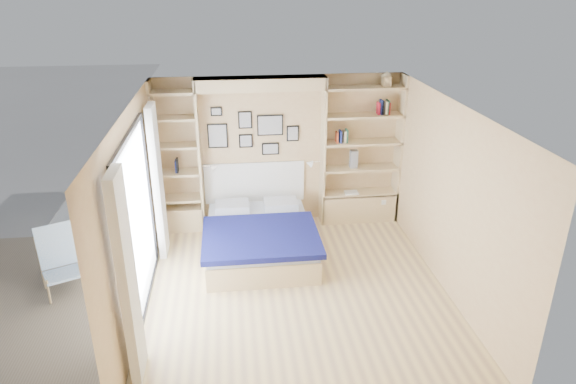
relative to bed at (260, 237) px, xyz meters
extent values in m
plane|color=#DCC07D|center=(0.43, -1.09, -0.27)|extent=(4.50, 4.50, 0.00)
plane|color=tan|center=(0.43, 1.16, 0.98)|extent=(4.00, 0.00, 4.00)
plane|color=tan|center=(0.43, -3.34, 0.98)|extent=(4.00, 0.00, 4.00)
plane|color=tan|center=(-1.57, -1.09, 0.98)|extent=(0.00, 4.50, 4.50)
plane|color=tan|center=(2.43, -1.09, 0.98)|extent=(0.00, 4.50, 4.50)
plane|color=white|center=(0.43, -1.09, 2.23)|extent=(4.50, 4.50, 0.00)
cube|color=#CDB67C|center=(-0.87, 0.98, 0.98)|extent=(0.04, 0.35, 2.50)
cube|color=#CDB67C|center=(1.13, 0.98, 0.98)|extent=(0.04, 0.35, 2.50)
cube|color=#CDB67C|center=(0.13, 0.98, 2.13)|extent=(2.00, 0.35, 0.20)
cube|color=#CDB67C|center=(2.41, 0.98, 0.98)|extent=(0.04, 0.35, 2.50)
cube|color=#CDB67C|center=(-1.55, 0.98, 0.98)|extent=(0.04, 0.35, 2.50)
cube|color=#CDB67C|center=(1.78, 0.98, -0.02)|extent=(1.30, 0.35, 0.50)
cube|color=#CDB67C|center=(-1.22, 0.98, -0.07)|extent=(0.70, 0.35, 0.40)
cube|color=black|center=(-1.54, -1.09, 1.96)|extent=(0.04, 2.08, 0.06)
cube|color=black|center=(-1.54, -1.09, -0.24)|extent=(0.04, 2.08, 0.06)
cube|color=black|center=(-1.54, -2.11, 0.83)|extent=(0.04, 0.06, 2.20)
cube|color=black|center=(-1.54, -0.07, 0.83)|extent=(0.04, 0.06, 2.20)
cube|color=silver|center=(-1.55, -1.09, 0.85)|extent=(0.01, 2.00, 2.20)
cube|color=white|center=(-1.45, -2.39, 0.88)|extent=(0.10, 0.45, 2.30)
cube|color=white|center=(-1.45, 0.21, 0.88)|extent=(0.10, 0.45, 2.30)
cube|color=#CDB67C|center=(1.78, 0.98, 0.23)|extent=(1.30, 0.35, 0.04)
cube|color=#CDB67C|center=(1.78, 0.98, 0.68)|extent=(1.30, 0.35, 0.04)
cube|color=#CDB67C|center=(1.78, 0.98, 1.13)|extent=(1.30, 0.35, 0.04)
cube|color=#CDB67C|center=(1.78, 0.98, 1.58)|extent=(1.30, 0.35, 0.04)
cube|color=#CDB67C|center=(1.78, 0.98, 2.03)|extent=(1.30, 0.35, 0.04)
cube|color=#CDB67C|center=(-1.22, 0.98, 0.28)|extent=(0.70, 0.35, 0.04)
cube|color=#CDB67C|center=(-1.22, 0.98, 0.73)|extent=(0.70, 0.35, 0.04)
cube|color=#CDB67C|center=(-1.22, 0.98, 1.18)|extent=(0.70, 0.35, 0.04)
cube|color=#CDB67C|center=(-1.22, 0.98, 1.63)|extent=(0.70, 0.35, 0.04)
cube|color=#CDB67C|center=(-1.22, 0.98, 2.03)|extent=(0.70, 0.35, 0.04)
cube|color=#CDB67C|center=(0.00, -0.02, -0.10)|extent=(1.57, 1.96, 0.34)
cube|color=#B0B5C0|center=(0.00, -0.02, 0.12)|extent=(1.53, 1.92, 0.10)
cube|color=#0E1149|center=(0.00, -0.35, 0.19)|extent=(1.67, 1.37, 0.08)
cube|color=#B0B5C0|center=(-0.39, 0.67, 0.23)|extent=(0.54, 0.39, 0.12)
cube|color=#B0B5C0|center=(0.39, 0.67, 0.23)|extent=(0.54, 0.39, 0.12)
cube|color=white|center=(0.00, 1.13, 0.45)|extent=(1.67, 0.04, 0.70)
cube|color=black|center=(-0.57, 1.13, 1.28)|extent=(0.32, 0.02, 0.40)
cube|color=gray|center=(-0.57, 1.12, 1.28)|extent=(0.28, 0.01, 0.36)
cube|color=black|center=(-0.12, 1.13, 1.53)|extent=(0.22, 0.02, 0.28)
cube|color=gray|center=(-0.12, 1.12, 1.53)|extent=(0.18, 0.01, 0.24)
cube|color=black|center=(-0.12, 1.13, 1.18)|extent=(0.22, 0.02, 0.22)
cube|color=gray|center=(-0.12, 1.12, 1.18)|extent=(0.18, 0.01, 0.18)
cube|color=black|center=(0.28, 1.13, 1.43)|extent=(0.42, 0.02, 0.34)
cube|color=gray|center=(0.28, 1.12, 1.43)|extent=(0.38, 0.01, 0.30)
cube|color=black|center=(0.28, 1.13, 1.03)|extent=(0.28, 0.02, 0.20)
cube|color=gray|center=(0.28, 1.12, 1.03)|extent=(0.24, 0.01, 0.16)
cube|color=black|center=(0.65, 1.13, 1.28)|extent=(0.20, 0.02, 0.26)
cube|color=gray|center=(0.65, 1.12, 1.28)|extent=(0.16, 0.01, 0.22)
cube|color=black|center=(-0.57, 1.13, 1.68)|extent=(0.18, 0.02, 0.14)
cube|color=gray|center=(-0.57, 1.12, 1.68)|extent=(0.14, 0.01, 0.10)
cylinder|color=silver|center=(-0.73, 0.91, 0.85)|extent=(0.20, 0.02, 0.02)
cone|color=white|center=(-0.63, 0.91, 0.83)|extent=(0.13, 0.12, 0.15)
cylinder|color=silver|center=(0.99, 0.91, 0.85)|extent=(0.20, 0.02, 0.02)
cone|color=white|center=(0.89, 0.91, 0.83)|extent=(0.13, 0.12, 0.15)
cube|color=#AC4225|center=(1.35, 0.98, 1.24)|extent=(0.02, 0.15, 0.17)
cube|color=navy|center=(1.40, 0.98, 1.25)|extent=(0.03, 0.15, 0.20)
cube|color=#BFB28C|center=(1.48, 0.98, 1.24)|extent=(0.04, 0.15, 0.19)
cube|color=#26593F|center=(1.51, 0.98, 1.26)|extent=(0.03, 0.15, 0.21)
cube|color=maroon|center=(2.01, 0.98, 1.69)|extent=(0.02, 0.15, 0.19)
cube|color=navy|center=(2.06, 0.98, 1.71)|extent=(0.03, 0.15, 0.23)
cube|color=black|center=(2.07, 0.98, 1.71)|extent=(0.03, 0.15, 0.22)
cube|color=#BFB28C|center=(2.13, 0.98, 1.70)|extent=(0.04, 0.15, 0.20)
cube|color=#26593F|center=(2.16, 0.98, 1.71)|extent=(0.03, 0.15, 0.22)
cube|color=#A51E1E|center=(2.17, 0.98, 1.70)|extent=(0.03, 0.15, 0.19)
cube|color=navy|center=(-1.25, 0.98, 0.85)|extent=(0.02, 0.15, 0.19)
cube|color=black|center=(-1.23, 0.98, 0.86)|extent=(0.03, 0.15, 0.22)
cube|color=#CDB67C|center=(2.11, 0.98, 2.12)|extent=(0.13, 0.13, 0.15)
cone|color=#CDB67C|center=(2.11, 0.98, 2.24)|extent=(0.20, 0.20, 0.08)
cube|color=slate|center=(1.65, 0.98, 0.85)|extent=(0.12, 0.12, 0.30)
cube|color=white|center=(1.63, 0.93, 0.26)|extent=(0.22, 0.16, 0.03)
cube|color=#716453|center=(-3.17, -1.09, -0.27)|extent=(3.20, 4.00, 0.05)
cylinder|color=tan|center=(-2.76, -1.08, -0.06)|extent=(0.09, 0.14, 0.42)
cylinder|color=tan|center=(-2.33, -0.88, -0.06)|extent=(0.09, 0.14, 0.42)
cylinder|color=tan|center=(-3.01, -0.54, 0.05)|extent=(0.17, 0.33, 0.70)
cylinder|color=tan|center=(-2.58, -0.34, 0.05)|extent=(0.17, 0.33, 0.70)
cube|color=#376AA9|center=(-2.63, -0.78, 0.03)|extent=(0.69, 0.74, 0.15)
cube|color=#376AA9|center=(-2.80, -0.41, 0.27)|extent=(0.54, 0.41, 0.57)
camera|label=1|loc=(-0.38, -6.89, 3.67)|focal=32.00mm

